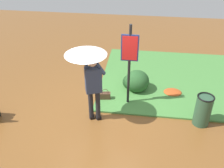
{
  "coord_description": "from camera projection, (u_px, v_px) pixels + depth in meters",
  "views": [
    {
      "loc": [
        -1.11,
        4.99,
        4.3
      ],
      "look_at": [
        -0.38,
        -0.42,
        0.85
      ],
      "focal_mm": 40.79,
      "sensor_mm": 36.0,
      "label": 1
    }
  ],
  "objects": [
    {
      "name": "info_sign_post",
      "position": [
        129.0,
        57.0,
        6.42
      ],
      "size": [
        0.44,
        0.07,
        2.3
      ],
      "color": "black",
      "rests_on": "ground_plane"
    },
    {
      "name": "grass_verge",
      "position": [
        177.0,
        79.0,
        8.25
      ],
      "size": [
        4.8,
        4.0,
        0.05
      ],
      "color": "#47843D",
      "rests_on": "ground_plane"
    },
    {
      "name": "shrub_cluster",
      "position": [
        135.0,
        81.0,
        7.61
      ],
      "size": [
        0.8,
        0.73,
        0.65
      ],
      "color": "#285628",
      "rests_on": "ground_plane"
    },
    {
      "name": "leaf_pile_near_person",
      "position": [
        173.0,
        92.0,
        7.56
      ],
      "size": [
        0.53,
        0.42,
        0.12
      ],
      "color": "#B74C1E",
      "rests_on": "ground_plane"
    },
    {
      "name": "person_with_umbrella",
      "position": [
        89.0,
        66.0,
        5.8
      ],
      "size": [
        0.96,
        0.96,
        2.04
      ],
      "color": "black",
      "rests_on": "ground_plane"
    },
    {
      "name": "trash_bin",
      "position": [
        203.0,
        110.0,
        6.25
      ],
      "size": [
        0.42,
        0.42,
        0.83
      ],
      "color": "#2D5138",
      "rests_on": "ground_plane"
    },
    {
      "name": "ground_plane",
      "position": [
        95.0,
        119.0,
        6.6
      ],
      "size": [
        18.0,
        18.0,
        0.0
      ],
      "primitive_type": "plane",
      "color": "brown"
    },
    {
      "name": "handbag",
      "position": [
        105.0,
        96.0,
        7.27
      ],
      "size": [
        0.32,
        0.18,
        0.37
      ],
      "color": "#4C3323",
      "rests_on": "ground_plane"
    }
  ]
}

